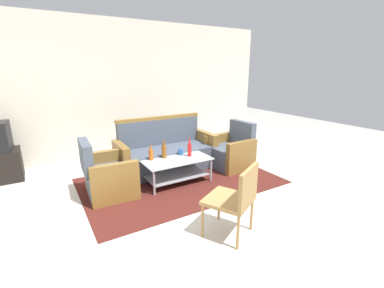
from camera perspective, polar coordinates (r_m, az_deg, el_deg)
The scene contains 12 objects.
ground_plane at distance 3.76m, azimuth 4.82°, elevation -13.15°, with size 14.00×14.00×0.00m, color beige.
wall_back at distance 6.05m, azimuth -12.34°, elevation 11.58°, with size 6.52×0.12×2.80m.
rug at distance 4.50m, azimuth -2.50°, elevation -7.91°, with size 3.12×2.01×0.01m, color #511E19.
couch at distance 4.91m, azimuth -5.63°, elevation -2.02°, with size 1.81×0.76×0.96m.
armchair_left at distance 4.13m, azimuth -17.60°, elevation -6.73°, with size 0.73×0.79×0.85m.
armchair_right at distance 5.09m, azimuth 8.33°, elevation -1.82°, with size 0.73×0.79×0.85m.
coffee_table at distance 4.37m, azimuth -3.36°, elevation -4.94°, with size 1.10×0.60×0.40m.
bottle_orange at distance 4.29m, azimuth -8.82°, elevation -2.25°, with size 0.07×0.07×0.24m.
bottle_red at distance 4.41m, azimuth -0.53°, elevation -1.18°, with size 0.07×0.07×0.31m.
bottle_brown at distance 4.35m, azimuth -6.03°, elevation -1.55°, with size 0.08×0.08×0.30m.
cup at distance 4.51m, azimuth -2.49°, elevation -1.70°, with size 0.08×0.08×0.10m, color #2659A5.
wicker_chair at distance 2.97m, azimuth 9.53°, elevation -10.93°, with size 0.65×0.65×0.84m.
Camera 1 is at (-1.95, -2.65, 1.83)m, focal length 24.78 mm.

